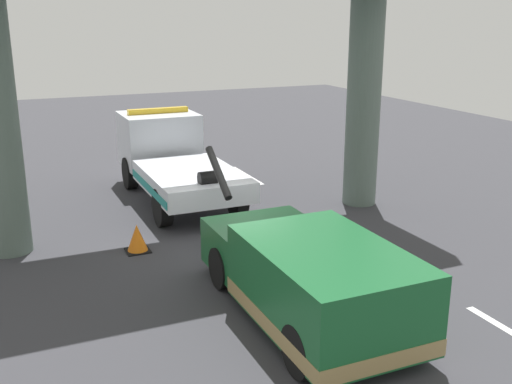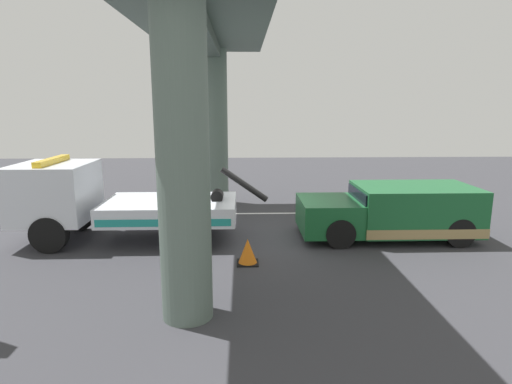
{
  "view_description": "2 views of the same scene",
  "coord_description": "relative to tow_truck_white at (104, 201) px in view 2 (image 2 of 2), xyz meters",
  "views": [
    {
      "loc": [
        -12.46,
        4.82,
        5.24
      ],
      "look_at": [
        -1.34,
        -0.08,
        1.7
      ],
      "focal_mm": 42.36,
      "sensor_mm": 36.0,
      "label": 1
    },
    {
      "loc": [
        0.72,
        12.19,
        3.94
      ],
      "look_at": [
        0.31,
        -0.6,
        1.3
      ],
      "focal_mm": 29.58,
      "sensor_mm": 36.0,
      "label": 2
    }
  ],
  "objects": [
    {
      "name": "ground_plane",
      "position": [
        -4.79,
        0.0,
        -1.25
      ],
      "size": [
        60.0,
        40.0,
        0.1
      ],
      "primitive_type": "cube",
      "color": "#38383D"
    },
    {
      "name": "lane_stripe_west",
      "position": [
        -10.79,
        -2.97,
        -1.2
      ],
      "size": [
        2.6,
        0.16,
        0.01
      ],
      "primitive_type": "cube",
      "color": "silver",
      "rests_on": "ground"
    },
    {
      "name": "lane_stripe_mid",
      "position": [
        -4.79,
        -2.97,
        -1.2
      ],
      "size": [
        2.6,
        0.16,
        0.01
      ],
      "primitive_type": "cube",
      "color": "silver",
      "rests_on": "ground"
    },
    {
      "name": "lane_stripe_east",
      "position": [
        1.21,
        -2.97,
        -1.2
      ],
      "size": [
        2.6,
        0.16,
        0.01
      ],
      "primitive_type": "cube",
      "color": "silver",
      "rests_on": "ground"
    },
    {
      "name": "tow_truck_white",
      "position": [
        0.0,
        0.0,
        0.0
      ],
      "size": [
        7.26,
        2.44,
        2.46
      ],
      "color": "silver",
      "rests_on": "ground"
    },
    {
      "name": "towed_van_green",
      "position": [
        -8.66,
        0.0,
        -0.42
      ],
      "size": [
        5.2,
        2.23,
        1.58
      ],
      "color": "#195B2D",
      "rests_on": "ground"
    },
    {
      "name": "overpass_structure",
      "position": [
        -3.01,
        0.0,
        4.67
      ],
      "size": [
        3.6,
        11.49,
        7.12
      ],
      "color": "#596B60",
      "rests_on": "ground"
    },
    {
      "name": "traffic_cone_orange",
      "position": [
        -4.18,
        2.06,
        -0.89
      ],
      "size": [
        0.54,
        0.54,
        0.65
      ],
      "color": "orange",
      "rests_on": "ground"
    }
  ]
}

